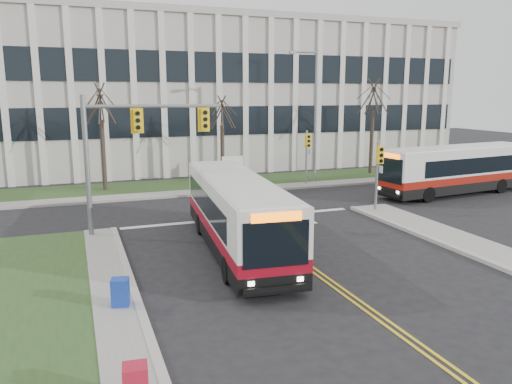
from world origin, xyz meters
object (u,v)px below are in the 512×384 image
(streetlight, at_px, (314,109))
(newspaper_box_blue, at_px, (120,294))
(bus_main, at_px, (236,215))
(bus_cross, at_px, (457,171))
(directory_sign, at_px, (232,168))

(streetlight, height_order, newspaper_box_blue, streetlight)
(bus_main, xyz_separation_m, newspaper_box_blue, (-4.96, -4.25, -0.97))
(streetlight, distance_m, bus_main, 16.71)
(streetlight, distance_m, bus_cross, 10.23)
(directory_sign, height_order, newspaper_box_blue, directory_sign)
(bus_main, bearing_deg, newspaper_box_blue, -133.85)
(streetlight, height_order, bus_main, streetlight)
(bus_cross, bearing_deg, directory_sign, -129.66)
(streetlight, relative_size, bus_cross, 0.83)
(streetlight, xyz_separation_m, newspaper_box_blue, (-14.83, -17.21, -4.72))
(streetlight, relative_size, bus_main, 0.85)
(newspaper_box_blue, bearing_deg, directory_sign, 75.49)
(directory_sign, height_order, bus_main, bus_main)
(bus_cross, bearing_deg, streetlight, -141.31)
(bus_main, height_order, newspaper_box_blue, bus_main)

